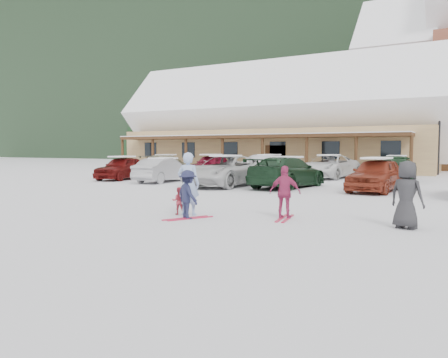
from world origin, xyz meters
The scene contains 23 objects.
ground centered at (0.00, 0.00, 0.00)m, with size 160.00×160.00×0.00m, color white.
forested_hillside centered at (0.00, 85.00, 19.00)m, with size 300.00×70.00×38.00m, color black.
day_lodge centered at (-9.00, 27.96, 3.94)m, with size 29.12×12.50×10.38m.
lamp_post centered at (5.03, 24.83, 3.73)m, with size 0.50×0.25×6.64m.
conifer_0 centered at (-26.00, 30.00, 5.69)m, with size 4.40×4.40×10.20m.
conifer_2 centered at (-30.00, 42.00, 6.83)m, with size 5.28×5.28×12.24m.
adult_skier centered at (-0.26, -0.13, 0.91)m, with size 0.67×0.44×1.83m, color #95ADD9.
toddler_red centered at (-0.56, -0.18, 0.40)m, with size 0.39×0.30×0.80m, color #BD3545.
child_navy centered at (0.12, -0.72, 0.67)m, with size 0.87×0.50×1.35m, color #1A1D39.
skis_child_navy centered at (0.12, -0.72, 0.01)m, with size 0.20×1.40×0.03m, color #BB1A3D.
child_magenta centered at (2.45, 0.56, 0.73)m, with size 0.86×0.36×1.47m, color #A32C59.
skis_child_magenta centered at (2.45, 0.56, 0.01)m, with size 0.20×1.40×0.03m, color #BB1A3D.
bystander_dark centered at (5.54, 0.59, 0.82)m, with size 0.80×0.52×1.65m, color #28282B.
parked_car_0 centered at (-11.95, 10.05, 0.72)m, with size 1.71×4.24×1.45m, color #5C0E0D.
parked_car_1 centered at (-8.45, 9.60, 0.69)m, with size 1.46×4.20×1.38m, color #9E9DA2.
parked_car_2 centered at (-4.01, 9.02, 0.79)m, with size 2.61×5.66×1.57m, color silver.
parked_car_3 centered at (-0.94, 9.70, 0.76)m, with size 2.13×5.24×1.52m, color #16311D.
parked_car_4 centered at (3.29, 9.74, 0.76)m, with size 1.79×4.44×1.51m, color maroon.
parked_car_7 centered at (-13.49, 16.67, 0.73)m, with size 2.05×5.03×1.46m, color #9A9676.
parked_car_8 centered at (-9.29, 16.42, 0.75)m, with size 1.78×4.43×1.51m, color maroon.
parked_car_9 centered at (-5.13, 17.32, 0.75)m, with size 1.60×4.58×1.51m, color #B1B1B6.
parked_car_10 centered at (-1.00, 17.48, 0.76)m, with size 2.53×5.48×1.52m, color silver.
parked_car_11 centered at (3.16, 17.16, 0.75)m, with size 2.10×5.17×1.50m, color #1B3B21.
Camera 1 is at (6.74, -10.65, 1.93)m, focal length 35.00 mm.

